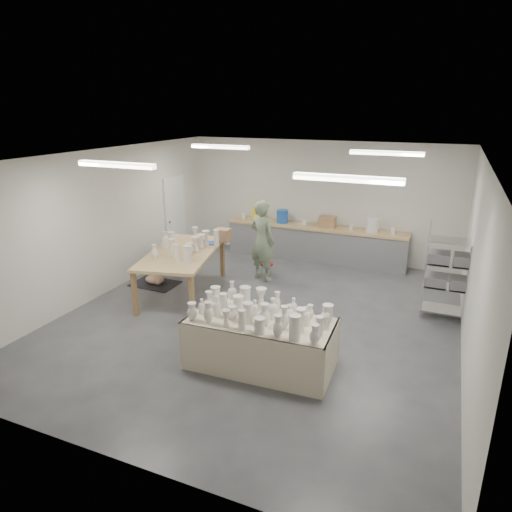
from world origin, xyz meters
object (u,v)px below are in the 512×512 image
at_px(red_stool, 267,265).
at_px(potter, 262,241).
at_px(drying_table, 260,340).
at_px(work_table, 187,250).

bearing_deg(red_stool, potter, -90.00).
height_order(drying_table, potter, potter).
height_order(work_table, potter, potter).
xyz_separation_m(drying_table, work_table, (-2.52, 2.10, 0.51)).
distance_m(work_table, red_stool, 2.10).
relative_size(drying_table, red_stool, 5.59).
distance_m(potter, red_stool, 0.72).
bearing_deg(drying_table, red_stool, 108.10).
xyz_separation_m(potter, red_stool, (0.00, 0.27, -0.66)).
distance_m(drying_table, work_table, 3.32).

